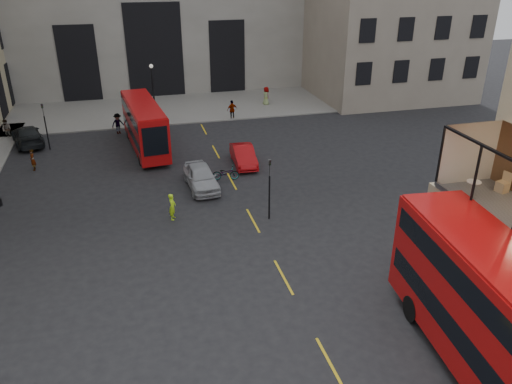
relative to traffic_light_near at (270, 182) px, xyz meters
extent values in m
plane|color=black|center=(1.00, -12.00, -2.42)|extent=(140.00, 140.00, 0.00)
cube|color=black|center=(5.98, -12.00, -0.42)|extent=(0.08, 9.20, 3.00)
cube|color=beige|center=(7.50, -7.00, 3.62)|extent=(3.00, 0.04, 2.90)
cube|color=slate|center=(6.00, -12.00, 2.28)|extent=(0.12, 10.00, 0.18)
cube|color=#9F9B94|center=(-4.00, 36.00, 6.58)|extent=(34.00, 10.00, 18.00)
cube|color=black|center=(-4.00, 30.96, 2.58)|extent=(6.00, 0.12, 10.00)
cube|color=black|center=(-12.00, 30.96, 1.58)|extent=(4.00, 0.12, 8.00)
cube|color=black|center=(4.00, 30.96, 1.58)|extent=(4.00, 0.12, 8.00)
cube|color=slate|center=(-5.00, 26.00, -2.36)|extent=(40.00, 12.00, 0.12)
cylinder|color=black|center=(0.00, 0.00, -1.02)|extent=(0.10, 0.10, 2.80)
imported|color=black|center=(0.00, 0.00, 0.88)|extent=(0.16, 0.20, 1.00)
cylinder|color=black|center=(-14.00, 16.00, -1.02)|extent=(0.10, 0.10, 2.80)
imported|color=black|center=(-14.00, 16.00, 0.88)|extent=(0.16, 0.20, 1.00)
cylinder|color=black|center=(-5.00, 22.00, 0.08)|extent=(0.14, 0.14, 5.00)
cylinder|color=black|center=(-5.00, 22.00, -2.17)|extent=(0.36, 0.36, 0.50)
sphere|color=silver|center=(-5.00, 22.00, 2.73)|extent=(0.36, 0.36, 0.36)
cube|color=#B00C0C|center=(4.28, -14.54, 0.26)|extent=(4.03, 12.76, 4.45)
cube|color=black|center=(4.28, -14.54, -0.37)|extent=(4.01, 12.08, 0.91)
cylinder|color=black|center=(3.37, -10.41, -1.85)|extent=(0.43, 1.17, 1.14)
cylinder|color=black|center=(5.96, -10.66, -1.85)|extent=(0.43, 1.17, 1.14)
cube|color=#B00C0D|center=(-6.36, 14.03, -0.35)|extent=(3.22, 9.89, 3.44)
cube|color=black|center=(-6.36, 14.03, -0.84)|extent=(3.20, 9.37, 0.71)
cube|color=black|center=(-6.36, 14.03, 0.71)|extent=(3.20, 9.37, 0.71)
cube|color=#B00C0D|center=(-6.36, 14.03, 1.40)|extent=(3.11, 9.69, 0.11)
cylinder|color=black|center=(-7.66, 17.02, -1.98)|extent=(0.34, 0.90, 0.88)
cylinder|color=black|center=(-5.71, 17.23, -1.98)|extent=(0.34, 0.90, 0.88)
cylinder|color=black|center=(-6.98, 10.55, -1.98)|extent=(0.34, 0.90, 0.88)
cylinder|color=black|center=(-5.02, 10.76, -1.98)|extent=(0.34, 0.90, 0.88)
imported|color=#A5A7AD|center=(-3.21, 5.45, -1.63)|extent=(2.14, 4.74, 1.58)
imported|color=#B20A0E|center=(0.54, 8.81, -1.71)|extent=(1.74, 4.40, 1.43)
imported|color=black|center=(-15.86, 17.84, -1.66)|extent=(3.46, 5.62, 1.52)
imported|color=gray|center=(-1.35, 6.35, -1.93)|extent=(1.96, 0.96, 0.98)
imported|color=#BFFF1A|center=(-5.57, 1.44, -1.60)|extent=(0.56, 0.69, 1.64)
imported|color=gray|center=(-17.76, 19.78, -1.58)|extent=(1.01, 0.92, 1.69)
imported|color=gray|center=(-8.49, 18.77, -1.51)|extent=(1.35, 1.08, 1.83)
imported|color=gray|center=(2.20, 20.41, -1.49)|extent=(1.17, 0.70, 1.86)
imported|color=gray|center=(6.73, 24.43, -1.45)|extent=(0.92, 1.12, 1.96)
imported|color=gray|center=(-14.65, 11.68, -1.63)|extent=(0.44, 0.62, 1.60)
cylinder|color=white|center=(6.78, -8.55, 2.92)|extent=(0.61, 0.61, 0.04)
cylinder|color=slate|center=(6.78, -8.55, 2.55)|extent=(0.08, 0.08, 0.72)
cylinder|color=slate|center=(6.78, -8.55, 2.19)|extent=(0.45, 0.45, 0.03)
cube|color=tan|center=(8.45, -8.42, 2.42)|extent=(0.55, 0.55, 0.49)
cube|color=tan|center=(8.66, -8.37, 2.89)|extent=(0.15, 0.46, 0.44)
camera|label=1|loc=(-7.49, -25.32, 11.79)|focal=35.00mm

